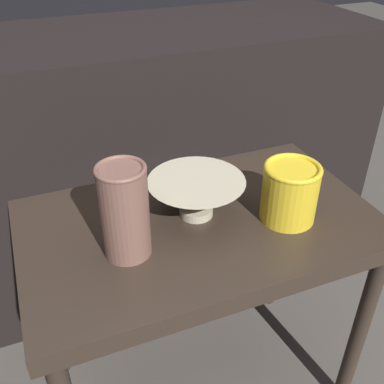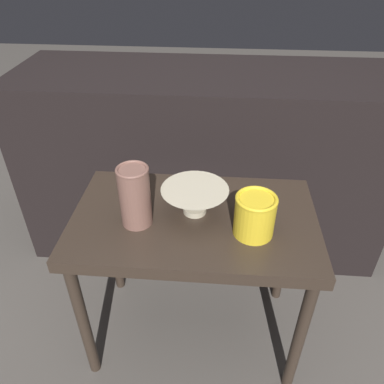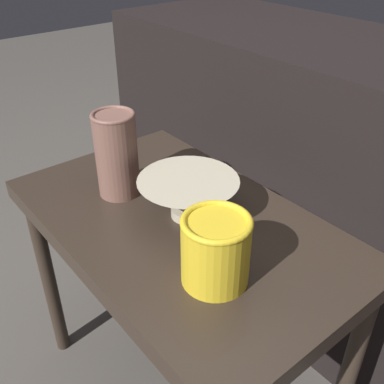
# 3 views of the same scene
# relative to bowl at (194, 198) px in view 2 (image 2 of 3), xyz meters

# --- Properties ---
(ground_plane) EXTENTS (8.00, 8.00, 0.00)m
(ground_plane) POSITION_rel_bowl_xyz_m (0.00, -0.02, -0.61)
(ground_plane) COLOR #4C4742
(table) EXTENTS (0.73, 0.44, 0.56)m
(table) POSITION_rel_bowl_xyz_m (0.00, -0.02, -0.12)
(table) COLOR #2D231C
(table) RESTS_ON ground_plane
(couch_backdrop) EXTENTS (1.52, 0.50, 0.80)m
(couch_backdrop) POSITION_rel_bowl_xyz_m (0.00, 0.55, -0.20)
(couch_backdrop) COLOR black
(couch_backdrop) RESTS_ON ground_plane
(bowl) EXTENTS (0.20, 0.20, 0.08)m
(bowl) POSITION_rel_bowl_xyz_m (0.00, 0.00, 0.00)
(bowl) COLOR #B2A88E
(bowl) RESTS_ON table
(vase_textured_left) EXTENTS (0.09, 0.09, 0.18)m
(vase_textured_left) POSITION_rel_bowl_xyz_m (-0.16, -0.06, 0.04)
(vase_textured_left) COLOR brown
(vase_textured_left) RESTS_ON table
(vase_colorful_right) EXTENTS (0.11, 0.11, 0.12)m
(vase_colorful_right) POSITION_rel_bowl_xyz_m (0.17, -0.08, 0.01)
(vase_colorful_right) COLOR gold
(vase_colorful_right) RESTS_ON table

